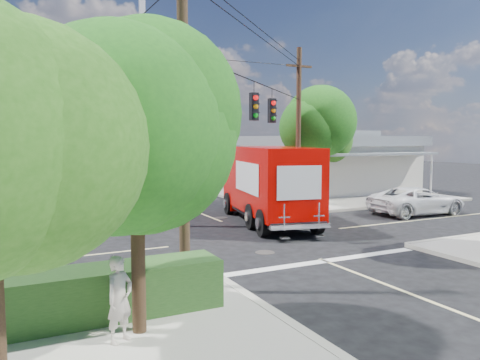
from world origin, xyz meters
TOP-DOWN VIEW (x-y plane):
  - ground at (0.00, 0.00)m, footprint 120.00×120.00m
  - sidewalk_ne at (10.88, 10.88)m, footprint 14.12×14.12m
  - road_markings at (0.00, -1.47)m, footprint 32.00×32.00m
  - building_ne at (12.50, 11.97)m, footprint 11.80×10.20m
  - radio_tower at (0.50, 20.00)m, footprint 0.80×0.80m
  - tree_sw_front at (-6.99, -7.54)m, footprint 3.88×3.78m
  - tree_ne_front at (7.21, 6.76)m, footprint 4.21×4.14m
  - tree_ne_back at (9.81, 8.96)m, footprint 3.77×3.66m
  - palm_nw_front at (-7.50, 7.50)m, footprint 3.01×3.08m
  - palm_nw_back at (-9.50, 9.00)m, footprint 3.01×3.08m
  - utility_poles at (-1.58, 1.60)m, footprint 12.00×10.68m
  - picket_fence at (-7.80, -5.60)m, footprint 5.94×0.06m
  - hedge_sw at (-8.00, -6.40)m, footprint 6.20×1.20m
  - vending_boxes at (6.50, 6.20)m, footprint 1.90×0.50m
  - delivery_truck at (1.82, 2.57)m, footprint 4.16×8.76m
  - parked_car at (10.28, 1.38)m, footprint 5.42×2.69m
  - pedestrian at (-7.45, -7.81)m, footprint 0.73×0.67m

SIDE VIEW (x-z plane):
  - ground at x=0.00m, z-range 0.00..0.00m
  - road_markings at x=0.00m, z-range 0.00..0.01m
  - sidewalk_ne at x=10.88m, z-range 0.00..0.14m
  - picket_fence at x=-7.80m, z-range 0.18..1.18m
  - hedge_sw at x=-8.00m, z-range 0.14..1.24m
  - vending_boxes at x=6.50m, z-range 0.14..1.24m
  - parked_car at x=10.28m, z-range 0.00..1.48m
  - pedestrian at x=-7.45m, z-range 0.14..1.81m
  - delivery_truck at x=1.82m, z-range 0.03..3.68m
  - building_ne at x=12.50m, z-range 0.07..4.57m
  - tree_ne_back at x=9.81m, z-range 1.27..7.10m
  - tree_sw_front at x=-6.99m, z-range 1.32..7.35m
  - palm_nw_back at x=-9.50m, z-range 2.08..7.27m
  - utility_poles at x=-1.58m, z-range 0.17..9.17m
  - tree_ne_front at x=7.21m, z-range 1.44..8.09m
  - palm_nw_front at x=-7.50m, z-range 2.25..7.84m
  - radio_tower at x=0.50m, z-range -2.86..14.14m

